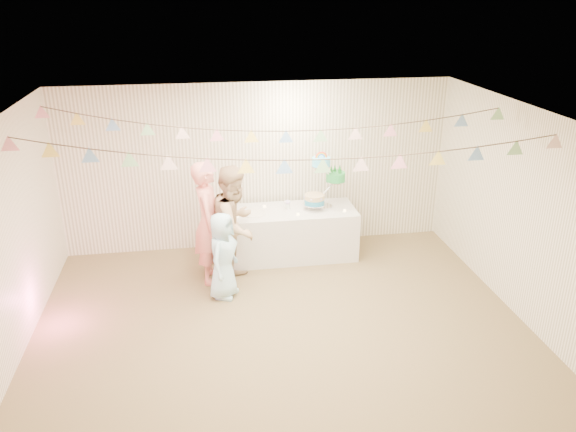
{
  "coord_description": "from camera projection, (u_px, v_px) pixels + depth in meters",
  "views": [
    {
      "loc": [
        -0.86,
        -5.79,
        3.88
      ],
      "look_at": [
        0.2,
        0.8,
        1.15
      ],
      "focal_mm": 35.0,
      "sensor_mm": 36.0,
      "label": 1
    }
  ],
  "objects": [
    {
      "name": "tealight_3",
      "position": [
        309.0,
        203.0,
        8.71
      ],
      "size": [
        0.04,
        0.04,
        0.03
      ],
      "primitive_type": "cylinder",
      "color": "#FFD88C",
      "rests_on": "table"
    },
    {
      "name": "cake_stand",
      "position": [
        324.0,
        182.0,
        8.44
      ],
      "size": [
        0.74,
        0.43,
        0.82
      ],
      "primitive_type": null,
      "color": "silver",
      "rests_on": "table"
    },
    {
      "name": "bunting_back",
      "position": [
        268.0,
        119.0,
        7.01
      ],
      "size": [
        5.6,
        1.1,
        0.4
      ],
      "primitive_type": null,
      "color": "pink",
      "rests_on": "ceiling"
    },
    {
      "name": "left_wall",
      "position": [
        3.0,
        249.0,
        5.96
      ],
      "size": [
        5.0,
        5.0,
        0.0
      ],
      "primitive_type": "plane",
      "color": "white",
      "rests_on": "ground"
    },
    {
      "name": "tealight_4",
      "position": [
        345.0,
        210.0,
        8.42
      ],
      "size": [
        0.04,
        0.04,
        0.03
      ],
      "primitive_type": "cylinder",
      "color": "#FFD88C",
      "rests_on": "table"
    },
    {
      "name": "cake_middle",
      "position": [
        335.0,
        183.0,
        8.57
      ],
      "size": [
        0.27,
        0.27,
        0.22
      ],
      "primitive_type": null,
      "color": "green",
      "rests_on": "cake_stand"
    },
    {
      "name": "tealight_2",
      "position": [
        298.0,
        214.0,
        8.28
      ],
      "size": [
        0.04,
        0.04,
        0.03
      ],
      "primitive_type": "cylinder",
      "color": "#FFD88C",
      "rests_on": "table"
    },
    {
      "name": "cake_top_tier",
      "position": [
        321.0,
        169.0,
        8.32
      ],
      "size": [
        0.25,
        0.25,
        0.19
      ],
      "primitive_type": null,
      "color": "#50CEFB",
      "rests_on": "cake_stand"
    },
    {
      "name": "tealight_1",
      "position": [
        264.0,
        206.0,
        8.57
      ],
      "size": [
        0.04,
        0.04,
        0.03
      ],
      "primitive_type": "cylinder",
      "color": "#FFD88C",
      "rests_on": "table"
    },
    {
      "name": "cake_bottom",
      "position": [
        315.0,
        204.0,
        8.49
      ],
      "size": [
        0.31,
        0.31,
        0.15
      ],
      "primitive_type": null,
      "color": "teal",
      "rests_on": "cake_stand"
    },
    {
      "name": "person_adult_a",
      "position": [
        209.0,
        223.0,
        7.72
      ],
      "size": [
        0.46,
        0.66,
        1.75
      ],
      "primitive_type": "imported",
      "rotation": [
        0.0,
        0.0,
        1.51
      ],
      "color": "#FC9084",
      "rests_on": "floor"
    },
    {
      "name": "tealight_0",
      "position": [
        237.0,
        216.0,
        8.21
      ],
      "size": [
        0.04,
        0.04,
        0.03
      ],
      "primitive_type": "cylinder",
      "color": "#FFD88C",
      "rests_on": "table"
    },
    {
      "name": "platter",
      "position": [
        254.0,
        213.0,
        8.34
      ],
      "size": [
        0.36,
        0.36,
        0.02
      ],
      "primitive_type": "cylinder",
      "color": "white",
      "rests_on": "table"
    },
    {
      "name": "front_wall",
      "position": [
        333.0,
        367.0,
        4.12
      ],
      "size": [
        6.0,
        6.0,
        0.0
      ],
      "primitive_type": "plane",
      "color": "white",
      "rests_on": "ground"
    },
    {
      "name": "posy",
      "position": [
        287.0,
        205.0,
        8.49
      ],
      "size": [
        0.12,
        0.12,
        0.14
      ],
      "primitive_type": null,
      "color": "white",
      "rests_on": "table"
    },
    {
      "name": "bunting_front",
      "position": [
        284.0,
        149.0,
        5.83
      ],
      "size": [
        5.6,
        0.9,
        0.36
      ],
      "primitive_type": null,
      "color": "#72A5E5",
      "rests_on": "ceiling"
    },
    {
      "name": "floor",
      "position": [
        282.0,
        328.0,
        6.89
      ],
      "size": [
        6.0,
        6.0,
        0.0
      ],
      "primitive_type": "plane",
      "color": "brown",
      "rests_on": "ground"
    },
    {
      "name": "person_adult_b",
      "position": [
        235.0,
        225.0,
        7.69
      ],
      "size": [
        0.97,
        1.04,
        1.7
      ],
      "primitive_type": "imported",
      "rotation": [
        0.0,
        0.0,
        1.04
      ],
      "color": "tan",
      "rests_on": "floor"
    },
    {
      "name": "ceiling",
      "position": [
        281.0,
        118.0,
        5.91
      ],
      "size": [
        6.0,
        6.0,
        0.0
      ],
      "primitive_type": "plane",
      "color": "white",
      "rests_on": "ground"
    },
    {
      "name": "right_wall",
      "position": [
        525.0,
        215.0,
        6.84
      ],
      "size": [
        5.0,
        5.0,
        0.0
      ],
      "primitive_type": "plane",
      "color": "white",
      "rests_on": "ground"
    },
    {
      "name": "back_wall",
      "position": [
        258.0,
        167.0,
        8.68
      ],
      "size": [
        6.0,
        6.0,
        0.0
      ],
      "primitive_type": "plane",
      "color": "white",
      "rests_on": "ground"
    },
    {
      "name": "person_child",
      "position": [
        223.0,
        256.0,
        7.4
      ],
      "size": [
        0.59,
        0.69,
        1.2
      ],
      "primitive_type": "imported",
      "rotation": [
        0.0,
        0.0,
        1.13
      ],
      "color": "#B4E8FF",
      "rests_on": "floor"
    },
    {
      "name": "table",
      "position": [
        289.0,
        233.0,
        8.61
      ],
      "size": [
        2.02,
        0.81,
        0.76
      ],
      "primitive_type": "cube",
      "color": "silver",
      "rests_on": "floor"
    }
  ]
}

